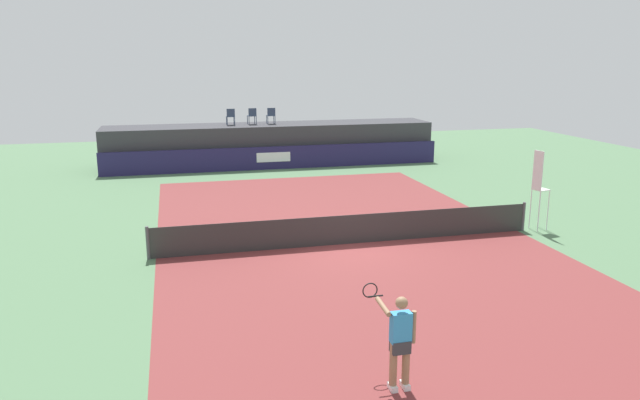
% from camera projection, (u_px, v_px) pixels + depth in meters
% --- Properties ---
extents(ground_plane, '(48.00, 48.00, 0.00)m').
position_uv_depth(ground_plane, '(326.00, 220.00, 21.92)').
color(ground_plane, '#4C704C').
extents(court_inner, '(12.00, 22.00, 0.00)m').
position_uv_depth(court_inner, '(350.00, 244.00, 19.09)').
color(court_inner, maroon).
rests_on(court_inner, ground).
extents(sponsor_wall, '(18.00, 0.22, 1.20)m').
position_uv_depth(sponsor_wall, '(277.00, 158.00, 31.69)').
color(sponsor_wall, '#231E4C').
rests_on(sponsor_wall, ground).
extents(spectator_platform, '(18.00, 2.80, 2.20)m').
position_uv_depth(spectator_platform, '(271.00, 144.00, 33.27)').
color(spectator_platform, '#38383D').
rests_on(spectator_platform, ground).
extents(spectator_chair_far_left, '(0.44, 0.44, 0.89)m').
position_uv_depth(spectator_chair_far_left, '(231.00, 116.00, 32.44)').
color(spectator_chair_far_left, '#2D3D56').
rests_on(spectator_chair_far_left, spectator_platform).
extents(spectator_chair_left, '(0.48, 0.48, 0.89)m').
position_uv_depth(spectator_chair_left, '(252.00, 115.00, 32.79)').
color(spectator_chair_left, '#2D3D56').
rests_on(spectator_chair_left, spectator_platform).
extents(spectator_chair_center, '(0.44, 0.44, 0.89)m').
position_uv_depth(spectator_chair_center, '(271.00, 115.00, 32.99)').
color(spectator_chair_center, '#2D3D56').
rests_on(spectator_chair_center, spectator_platform).
extents(umpire_chair, '(0.51, 0.51, 2.76)m').
position_uv_depth(umpire_chair, '(539.00, 185.00, 20.27)').
color(umpire_chair, white).
rests_on(umpire_chair, ground).
extents(tennis_net, '(12.40, 0.02, 0.95)m').
position_uv_depth(tennis_net, '(350.00, 229.00, 18.98)').
color(tennis_net, '#2D2D2D').
rests_on(tennis_net, ground).
extents(net_post_near, '(0.10, 0.10, 1.00)m').
position_uv_depth(net_post_near, '(148.00, 243.00, 17.52)').
color(net_post_near, '#4C4C51').
rests_on(net_post_near, ground).
extents(net_post_far, '(0.10, 0.10, 1.00)m').
position_uv_depth(net_post_far, '(523.00, 216.00, 20.43)').
color(net_post_far, '#4C4C51').
rests_on(net_post_far, ground).
extents(tennis_player, '(0.68, 1.12, 1.77)m').
position_uv_depth(tennis_player, '(399.00, 339.00, 10.55)').
color(tennis_player, white).
rests_on(tennis_player, court_inner).
extents(tennis_ball, '(0.07, 0.07, 0.07)m').
position_uv_depth(tennis_ball, '(445.00, 220.00, 21.69)').
color(tennis_ball, '#D8EA33').
rests_on(tennis_ball, court_inner).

